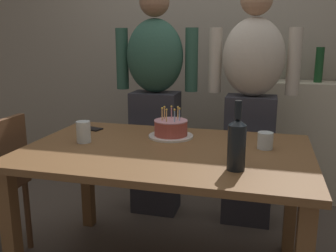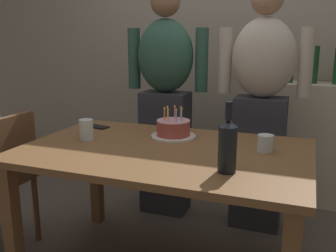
% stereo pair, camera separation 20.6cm
% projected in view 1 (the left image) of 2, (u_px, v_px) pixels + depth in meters
% --- Properties ---
extents(back_wall, '(5.20, 0.10, 2.60)m').
position_uv_depth(back_wall, '(212.00, 38.00, 3.32)').
color(back_wall, '#9E9384').
rests_on(back_wall, ground_plane).
extents(dining_table, '(1.50, 0.96, 0.74)m').
position_uv_depth(dining_table, '(166.00, 166.00, 2.02)').
color(dining_table, brown).
rests_on(dining_table, ground_plane).
extents(birthday_cake, '(0.26, 0.26, 0.18)m').
position_uv_depth(birthday_cake, '(171.00, 129.00, 2.21)').
color(birthday_cake, white).
rests_on(birthday_cake, dining_table).
extents(water_glass_near, '(0.08, 0.08, 0.09)m').
position_uv_depth(water_glass_near, '(265.00, 141.00, 1.98)').
color(water_glass_near, silver).
rests_on(water_glass_near, dining_table).
extents(water_glass_far, '(0.08, 0.08, 0.12)m').
position_uv_depth(water_glass_far, '(83.00, 132.00, 2.09)').
color(water_glass_far, silver).
rests_on(water_glass_far, dining_table).
extents(wine_bottle, '(0.08, 0.08, 0.31)m').
position_uv_depth(wine_bottle, '(237.00, 143.00, 1.65)').
color(wine_bottle, black).
rests_on(wine_bottle, dining_table).
extents(cell_phone, '(0.16, 0.11, 0.01)m').
position_uv_depth(cell_phone, '(91.00, 128.00, 2.41)').
color(cell_phone, black).
rests_on(cell_phone, dining_table).
extents(person_man_bearded, '(0.61, 0.27, 1.66)m').
position_uv_depth(person_man_bearded, '(155.00, 99.00, 2.76)').
color(person_man_bearded, '#33333D').
rests_on(person_man_bearded, ground_plane).
extents(person_woman_cardigan, '(0.61, 0.27, 1.66)m').
position_uv_depth(person_woman_cardigan, '(251.00, 103.00, 2.59)').
color(person_woman_cardigan, '#33333D').
rests_on(person_woman_cardigan, ground_plane).
extents(shelf_cabinet, '(0.82, 0.30, 1.25)m').
position_uv_depth(shelf_cabinet, '(301.00, 139.00, 3.11)').
color(shelf_cabinet, beige).
rests_on(shelf_cabinet, ground_plane).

